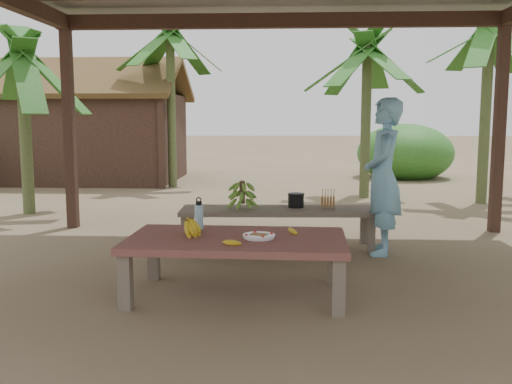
# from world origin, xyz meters

# --- Properties ---
(ground) EXTENTS (80.00, 80.00, 0.00)m
(ground) POSITION_xyz_m (0.00, 0.00, 0.00)
(ground) COLOR brown
(ground) RESTS_ON ground
(work_table) EXTENTS (1.83, 1.06, 0.50)m
(work_table) POSITION_xyz_m (-0.33, -0.56, 0.43)
(work_table) COLOR brown
(work_table) RESTS_ON ground
(bench) EXTENTS (2.22, 0.69, 0.45)m
(bench) POSITION_xyz_m (-0.01, 1.24, 0.39)
(bench) COLOR brown
(bench) RESTS_ON ground
(ripe_banana_bunch) EXTENTS (0.27, 0.23, 0.15)m
(ripe_banana_bunch) POSITION_xyz_m (-0.76, -0.52, 0.58)
(ripe_banana_bunch) COLOR gold
(ripe_banana_bunch) RESTS_ON work_table
(plate) EXTENTS (0.26, 0.26, 0.04)m
(plate) POSITION_xyz_m (-0.14, -0.60, 0.52)
(plate) COLOR white
(plate) RESTS_ON work_table
(loose_banana_front) EXTENTS (0.16, 0.08, 0.04)m
(loose_banana_front) POSITION_xyz_m (-0.33, -0.87, 0.52)
(loose_banana_front) COLOR gold
(loose_banana_front) RESTS_ON work_table
(loose_banana_side) EXTENTS (0.11, 0.15, 0.04)m
(loose_banana_side) POSITION_xyz_m (0.14, -0.39, 0.52)
(loose_banana_side) COLOR gold
(loose_banana_side) RESTS_ON work_table
(water_flask) EXTENTS (0.08, 0.08, 0.29)m
(water_flask) POSITION_xyz_m (-0.69, -0.22, 0.62)
(water_flask) COLOR #3E8EC4
(water_flask) RESTS_ON work_table
(green_banana_stalk) EXTENTS (0.30, 0.30, 0.33)m
(green_banana_stalk) POSITION_xyz_m (-0.42, 1.23, 0.62)
(green_banana_stalk) COLOR #598C2D
(green_banana_stalk) RESTS_ON bench
(cooking_pot) EXTENTS (0.18, 0.18, 0.15)m
(cooking_pot) POSITION_xyz_m (0.20, 1.35, 0.53)
(cooking_pot) COLOR black
(cooking_pot) RESTS_ON bench
(skewer_rack) EXTENTS (0.18, 0.09, 0.24)m
(skewer_rack) POSITION_xyz_m (0.56, 1.22, 0.57)
(skewer_rack) COLOR #A57F47
(skewer_rack) RESTS_ON bench
(woman) EXTENTS (0.48, 0.67, 1.69)m
(woman) POSITION_xyz_m (1.13, 1.00, 0.85)
(woman) COLOR #69A5C6
(woman) RESTS_ON ground
(hut) EXTENTS (4.40, 3.43, 2.85)m
(hut) POSITION_xyz_m (-4.50, 8.00, 1.10)
(hut) COLOR black
(hut) RESTS_ON ground
(banana_plant_ne) EXTENTS (1.80, 1.80, 3.21)m
(banana_plant_ne) POSITION_xyz_m (3.47, 4.80, 2.72)
(banana_plant_ne) COLOR #596638
(banana_plant_ne) RESTS_ON ground
(banana_plant_n) EXTENTS (1.80, 1.80, 2.95)m
(banana_plant_n) POSITION_xyz_m (1.53, 5.40, 2.47)
(banana_plant_n) COLOR #596638
(banana_plant_n) RESTS_ON ground
(banana_plant_nw) EXTENTS (1.80, 1.80, 3.47)m
(banana_plant_nw) POSITION_xyz_m (-2.34, 6.82, 2.97)
(banana_plant_nw) COLOR #596638
(banana_plant_nw) RESTS_ON ground
(banana_plant_w) EXTENTS (1.80, 1.80, 2.64)m
(banana_plant_w) POSITION_xyz_m (-3.89, 3.34, 2.17)
(banana_plant_w) COLOR #596638
(banana_plant_w) RESTS_ON ground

